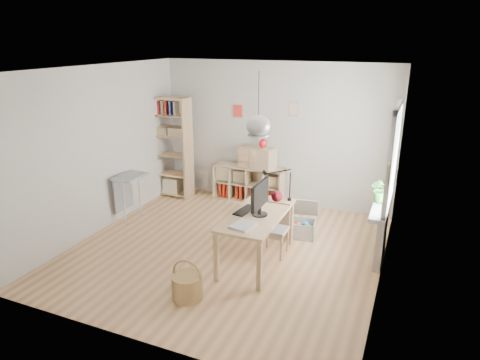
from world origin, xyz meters
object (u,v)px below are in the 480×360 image
at_px(chair, 275,226).
at_px(monitor, 260,197).
at_px(desk, 257,220).
at_px(cube_shelf, 248,186).
at_px(drawer_chest, 257,157).
at_px(tall_bookshelf, 171,143).
at_px(storage_chest, 300,225).

xyz_separation_m(chair, monitor, (-0.11, -0.39, 0.58)).
xyz_separation_m(desk, monitor, (0.05, -0.03, 0.36)).
height_order(chair, monitor, monitor).
relative_size(cube_shelf, drawer_chest, 2.01).
xyz_separation_m(tall_bookshelf, storage_chest, (2.93, -0.85, -0.91)).
relative_size(desk, monitor, 2.73).
relative_size(desk, drawer_chest, 2.15).
xyz_separation_m(desk, storage_chest, (0.34, 1.10, -0.48)).
distance_m(cube_shelf, storage_chest, 1.77).
bearing_deg(desk, chair, 66.86).
height_order(cube_shelf, drawer_chest, drawer_chest).
height_order(desk, cube_shelf, desk).
relative_size(tall_bookshelf, drawer_chest, 2.87).
distance_m(desk, chair, 0.45).
distance_m(cube_shelf, drawer_chest, 0.65).
xyz_separation_m(chair, drawer_chest, (-0.99, 1.83, 0.48)).
xyz_separation_m(tall_bookshelf, monitor, (2.64, -1.98, -0.07)).
distance_m(desk, drawer_chest, 2.36).
relative_size(tall_bookshelf, chair, 2.60).
xyz_separation_m(desk, cube_shelf, (-1.02, 2.23, -0.36)).
height_order(cube_shelf, storage_chest, cube_shelf).
height_order(desk, monitor, monitor).
height_order(storage_chest, monitor, monitor).
bearing_deg(tall_bookshelf, chair, -30.04).
height_order(tall_bookshelf, storage_chest, tall_bookshelf).
distance_m(monitor, drawer_chest, 2.39).
relative_size(cube_shelf, storage_chest, 2.18).
height_order(cube_shelf, tall_bookshelf, tall_bookshelf).
height_order(desk, drawer_chest, drawer_chest).
xyz_separation_m(cube_shelf, tall_bookshelf, (-1.56, -0.28, 0.79)).
distance_m(desk, cube_shelf, 2.48).
bearing_deg(desk, cube_shelf, 114.61).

